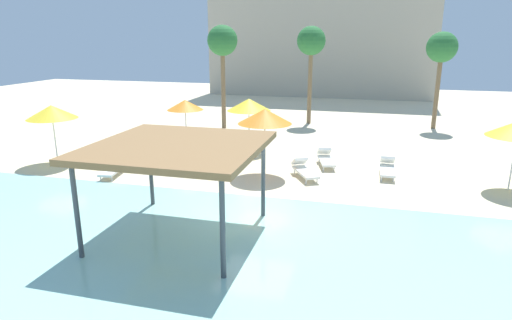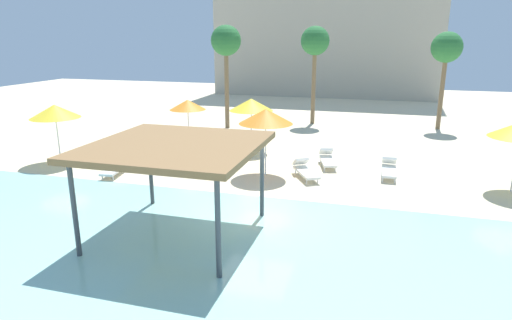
% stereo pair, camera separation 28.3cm
% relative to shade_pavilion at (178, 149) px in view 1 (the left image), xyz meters
% --- Properties ---
extents(ground_plane, '(80.00, 80.00, 0.00)m').
position_rel_shade_pavilion_xyz_m(ground_plane, '(1.71, 2.25, -2.70)').
color(ground_plane, beige).
extents(lagoon_water, '(44.00, 13.50, 0.04)m').
position_rel_shade_pavilion_xyz_m(lagoon_water, '(1.71, -3.00, -2.68)').
color(lagoon_water, '#99D1C6').
rests_on(lagoon_water, ground).
extents(shade_pavilion, '(4.77, 4.77, 2.86)m').
position_rel_shade_pavilion_xyz_m(shade_pavilion, '(0.00, 0.00, 0.00)').
color(shade_pavilion, '#42474C').
rests_on(shade_pavilion, ground).
extents(beach_umbrella_yellow_0, '(2.27, 2.27, 2.78)m').
position_rel_shade_pavilion_xyz_m(beach_umbrella_yellow_0, '(-8.93, 5.73, -0.24)').
color(beach_umbrella_yellow_0, silver).
rests_on(beach_umbrella_yellow_0, ground).
extents(beach_umbrella_orange_1, '(2.30, 2.30, 2.89)m').
position_rel_shade_pavilion_xyz_m(beach_umbrella_orange_1, '(0.97, 6.56, -0.13)').
color(beach_umbrella_orange_1, silver).
rests_on(beach_umbrella_orange_1, ground).
extents(beach_umbrella_yellow_3, '(2.25, 2.25, 2.75)m').
position_rel_shade_pavilion_xyz_m(beach_umbrella_yellow_3, '(-0.81, 10.39, -0.27)').
color(beach_umbrella_yellow_3, silver).
rests_on(beach_umbrella_yellow_3, ground).
extents(beach_umbrella_orange_4, '(1.91, 1.91, 2.62)m').
position_rel_shade_pavilion_xyz_m(beach_umbrella_orange_4, '(-4.15, 9.95, -0.34)').
color(beach_umbrella_orange_4, silver).
rests_on(beach_umbrella_orange_4, ground).
extents(lounge_chair_0, '(1.06, 1.99, 0.74)m').
position_rel_shade_pavilion_xyz_m(lounge_chair_0, '(3.40, 8.66, -2.37)').
color(lounge_chair_0, white).
rests_on(lounge_chair_0, ground).
extents(lounge_chair_3, '(0.61, 1.90, 0.74)m').
position_rel_shade_pavilion_xyz_m(lounge_chair_3, '(6.14, 7.80, -2.37)').
color(lounge_chair_3, white).
rests_on(lounge_chair_3, ground).
extents(lounge_chair_4, '(1.45, 1.95, 0.74)m').
position_rel_shade_pavilion_xyz_m(lounge_chair_4, '(2.69, 6.63, -2.37)').
color(lounge_chair_4, white).
rests_on(lounge_chair_4, ground).
extents(lounge_chair_5, '(0.90, 1.97, 0.74)m').
position_rel_shade_pavilion_xyz_m(lounge_chair_5, '(-5.33, 4.85, -2.37)').
color(lounge_chair_5, white).
rests_on(lounge_chair_5, ground).
extents(palm_tree_0, '(1.90, 1.90, 6.49)m').
position_rel_shade_pavilion_xyz_m(palm_tree_0, '(1.13, 18.75, 2.67)').
color(palm_tree_0, brown).
rests_on(palm_tree_0, ground).
extents(palm_tree_1, '(1.90, 1.90, 6.12)m').
position_rel_shade_pavilion_xyz_m(palm_tree_1, '(9.28, 19.09, 2.32)').
color(palm_tree_1, brown).
rests_on(palm_tree_1, ground).
extents(palm_tree_3, '(1.90, 1.90, 6.52)m').
position_rel_shade_pavilion_xyz_m(palm_tree_3, '(-4.03, 15.73, 2.70)').
color(palm_tree_3, brown).
rests_on(palm_tree_3, ground).
extents(hotel_block_0, '(21.89, 11.13, 16.81)m').
position_rel_shade_pavilion_xyz_m(hotel_block_0, '(-0.17, 37.52, 5.71)').
color(hotel_block_0, '#B2A893').
rests_on(hotel_block_0, ground).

